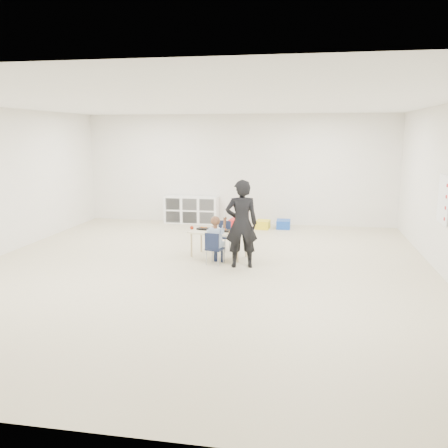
% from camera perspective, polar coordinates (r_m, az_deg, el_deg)
% --- Properties ---
extents(room, '(9.00, 9.02, 2.80)m').
position_cam_1_polar(room, '(7.87, -3.09, 4.16)').
color(room, beige).
rests_on(room, ground).
extents(table, '(1.17, 0.78, 0.49)m').
position_cam_1_polar(table, '(8.99, -0.64, -2.43)').
color(table, beige).
rests_on(table, ground).
extents(chair_near, '(0.34, 0.33, 0.59)m').
position_cam_1_polar(chair_near, '(8.48, -1.10, -2.93)').
color(chair_near, '#111933').
rests_on(chair_near, ground).
extents(chair_far, '(0.34, 0.33, 0.59)m').
position_cam_1_polar(chair_far, '(9.47, -0.23, -1.47)').
color(chair_far, '#111933').
rests_on(chair_far, ground).
extents(child, '(0.48, 0.48, 0.93)m').
position_cam_1_polar(child, '(8.45, -1.10, -1.81)').
color(child, '#9CB8D3').
rests_on(child, chair_near).
extents(lunch_tray_near, '(0.25, 0.21, 0.03)m').
position_cam_1_polar(lunch_tray_near, '(8.95, 0.13, -0.81)').
color(lunch_tray_near, black).
rests_on(lunch_tray_near, table).
extents(lunch_tray_far, '(0.25, 0.21, 0.03)m').
position_cam_1_polar(lunch_tray_far, '(9.14, -2.53, -0.57)').
color(lunch_tray_far, black).
rests_on(lunch_tray_far, table).
extents(milk_carton, '(0.08, 0.08, 0.10)m').
position_cam_1_polar(milk_carton, '(8.80, -0.79, -0.78)').
color(milk_carton, white).
rests_on(milk_carton, table).
extents(bread_roll, '(0.09, 0.09, 0.07)m').
position_cam_1_polar(bread_roll, '(8.70, 0.84, -1.03)').
color(bread_roll, tan).
rests_on(bread_roll, table).
extents(apple_near, '(0.07, 0.07, 0.07)m').
position_cam_1_polar(apple_near, '(9.06, -1.35, -0.53)').
color(apple_near, maroon).
rests_on(apple_near, table).
extents(apple_far, '(0.07, 0.07, 0.07)m').
position_cam_1_polar(apple_far, '(9.15, -3.90, -0.45)').
color(apple_far, maroon).
rests_on(apple_far, table).
extents(cubby_shelf, '(1.40, 0.40, 0.70)m').
position_cam_1_polar(cubby_shelf, '(12.41, -3.94, 1.72)').
color(cubby_shelf, white).
rests_on(cubby_shelf, ground).
extents(rules_poster, '(0.02, 0.60, 0.80)m').
position_cam_1_polar(rules_poster, '(8.56, 24.89, 2.70)').
color(rules_poster, white).
rests_on(rules_poster, room).
extents(adult, '(0.63, 0.48, 1.54)m').
position_cam_1_polar(adult, '(8.22, 2.12, 0.02)').
color(adult, black).
rests_on(adult, ground).
extents(bin_red, '(0.37, 0.45, 0.20)m').
position_cam_1_polar(bin_red, '(11.88, 1.53, 0.11)').
color(bin_red, red).
rests_on(bin_red, ground).
extents(bin_yellow, '(0.35, 0.44, 0.20)m').
position_cam_1_polar(bin_yellow, '(11.74, 4.70, -0.06)').
color(bin_yellow, yellow).
rests_on(bin_yellow, ground).
extents(bin_blue, '(0.34, 0.43, 0.21)m').
position_cam_1_polar(bin_blue, '(11.81, 7.16, -0.02)').
color(bin_blue, '#1643A9').
rests_on(bin_blue, ground).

